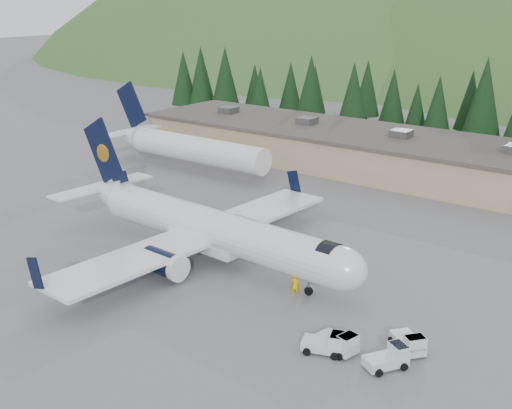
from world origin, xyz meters
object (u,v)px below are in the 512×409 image
Objects in this scene: baggage_tug_c at (389,358)px; baggage_tug_a at (340,343)px; second_airliner at (183,146)px; terminal_building at (366,150)px; ramp_worker at (295,285)px; airliner at (208,228)px; baggage_tug_b at (410,343)px; baggage_tug_d at (327,344)px.

baggage_tug_a is at bearing 126.67° from baggage_tug_c.
terminal_building is (19.91, 16.00, -0.70)m from second_airliner.
baggage_tug_a is 8.96m from ramp_worker.
ramp_worker is at bearing -4.36° from airliner.
ramp_worker reaches higher than baggage_tug_c.
second_airliner is at bearing 89.21° from baggage_tug_c.
baggage_tug_a reaches higher than baggage_tug_c.
baggage_tug_b is at bearing 141.31° from ramp_worker.
terminal_building is 37.14× the size of ramp_worker.
ramp_worker is at bearing -69.63° from terminal_building.
baggage_tug_c is 51.02m from terminal_building.
terminal_building reaches higher than baggage_tug_c.
second_airliner reaches higher than baggage_tug_b.
second_airliner is 8.66× the size of baggage_tug_c.
baggage_tug_a is at bearing 117.44° from ramp_worker.
ramp_worker reaches higher than baggage_tug_b.
baggage_tug_b is (45.54, -25.67, -2.64)m from second_airliner.
baggage_tug_a reaches higher than baggage_tug_d.
baggage_tug_b is at bearing -29.41° from second_airliner.
baggage_tug_d reaches higher than baggage_tug_c.
terminal_building reaches higher than baggage_tug_d.
baggage_tug_d is (21.19, -45.18, -1.94)m from terminal_building.
terminal_building reaches higher than ramp_worker.
ramp_worker is (-6.60, 5.88, 0.27)m from baggage_tug_d.
baggage_tug_c is (3.52, 0.34, -0.02)m from baggage_tug_a.
baggage_tug_b is (21.63, -3.72, -2.37)m from airliner.
airliner is 1.26× the size of second_airliner.
second_airliner is at bearing 140.38° from airliner.
airliner is 10.88× the size of baggage_tug_a.
airliner is at bearing -151.31° from baggage_tug_b.
airliner is 19.17m from baggage_tug_a.
airliner reaches higher than terminal_building.
ramp_worker is at bearing 118.19° from baggage_tug_d.
baggage_tug_c is at bearing 18.11° from baggage_tug_a.
baggage_tug_b is 0.99× the size of baggage_tug_c.
airliner reaches higher than baggage_tug_c.
second_airliner is 41.70m from ramp_worker.
baggage_tug_b is 2.57m from baggage_tug_c.
ramp_worker reaches higher than baggage_tug_d.
airliner is 10.90× the size of baggage_tug_c.
terminal_building is at bearing 98.94° from airliner.
baggage_tug_c is at bearing -13.44° from airliner.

